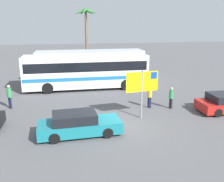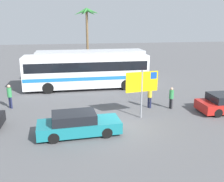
{
  "view_description": "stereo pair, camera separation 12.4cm",
  "coord_description": "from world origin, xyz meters",
  "views": [
    {
      "loc": [
        -2.56,
        -13.99,
        6.17
      ],
      "look_at": [
        0.66,
        3.42,
        1.3
      ],
      "focal_mm": 40.65,
      "sensor_mm": 36.0,
      "label": 1
    },
    {
      "loc": [
        -2.44,
        -14.01,
        6.17
      ],
      "look_at": [
        0.66,
        3.42,
        1.3
      ],
      "focal_mm": 40.65,
      "sensor_mm": 36.0,
      "label": 2
    }
  ],
  "objects": [
    {
      "name": "ferry_sign",
      "position": [
        2.25,
        1.16,
        2.33
      ],
      "size": [
        2.19,
        0.35,
        3.2
      ],
      "rotation": [
        0.0,
        0.0,
        0.13
      ],
      "color": "gray",
      "rests_on": "ground"
    },
    {
      "name": "ground",
      "position": [
        0.0,
        0.0,
        0.0
      ],
      "size": [
        120.0,
        120.0,
        0.0
      ],
      "primitive_type": "plane",
      "color": "#565659"
    },
    {
      "name": "palm_tree_seaside",
      "position": [
        0.46,
        21.27,
        6.41
      ],
      "size": [
        3.6,
        3.49,
        7.9
      ],
      "color": "brown",
      "rests_on": "ground"
    },
    {
      "name": "pedestrian_crossing_lot",
      "position": [
        4.88,
        2.55,
        0.93
      ],
      "size": [
        0.32,
        0.32,
        1.59
      ],
      "rotation": [
        0.0,
        0.0,
        3.47
      ],
      "color": "#2D2D33",
      "rests_on": "ground"
    },
    {
      "name": "pedestrian_near_sign",
      "position": [
        -6.68,
        4.67,
        1.05
      ],
      "size": [
        0.32,
        0.32,
        1.78
      ],
      "rotation": [
        0.0,
        0.0,
        0.83
      ],
      "color": "#1E2347",
      "rests_on": "ground"
    },
    {
      "name": "pedestrian_by_bus",
      "position": [
        3.39,
        2.99,
        0.99
      ],
      "size": [
        0.32,
        0.32,
        1.67
      ],
      "rotation": [
        0.0,
        0.0,
        3.76
      ],
      "color": "#1E2347",
      "rests_on": "ground"
    },
    {
      "name": "car_teal",
      "position": [
        -2.02,
        -0.74,
        0.64
      ],
      "size": [
        4.67,
        1.96,
        1.32
      ],
      "rotation": [
        0.0,
        0.0,
        0.05
      ],
      "color": "#19757F",
      "rests_on": "ground"
    },
    {
      "name": "bus_front_coach",
      "position": [
        -0.69,
        9.45,
        1.78
      ],
      "size": [
        11.38,
        2.73,
        3.17
      ],
      "color": "white",
      "rests_on": "ground"
    },
    {
      "name": "bus_rear_coach",
      "position": [
        0.07,
        13.07,
        1.78
      ],
      "size": [
        11.38,
        2.73,
        3.17
      ],
      "color": "silver",
      "rests_on": "ground"
    }
  ]
}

